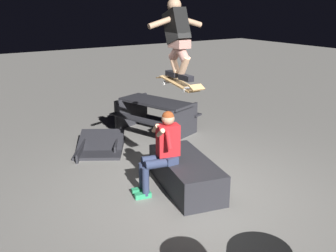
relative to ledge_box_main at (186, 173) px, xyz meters
The scene contains 7 objects.
ground_plane 0.30m from the ledge_box_main, 169.13° to the left, with size 40.00×40.00×0.00m, color gray.
ledge_box_main is the anchor object (origin of this frame).
person_sitting_on_ledge 0.65m from the ledge_box_main, 78.39° to the left, with size 0.59×0.78×1.34m.
skateboard 1.53m from the ledge_box_main, 107.44° to the left, with size 1.02×0.23×0.14m.
skater_airborne 2.22m from the ledge_box_main, 91.08° to the left, with size 0.62×0.89×1.12m.
kicker_ramp 2.39m from the ledge_box_main, 12.17° to the left, with size 1.46×1.39×0.37m.
picnic_table_back 2.93m from the ledge_box_main, 21.67° to the right, with size 2.04×1.82×0.75m.
Camera 1 is at (-4.42, 3.30, 2.90)m, focal length 40.78 mm.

